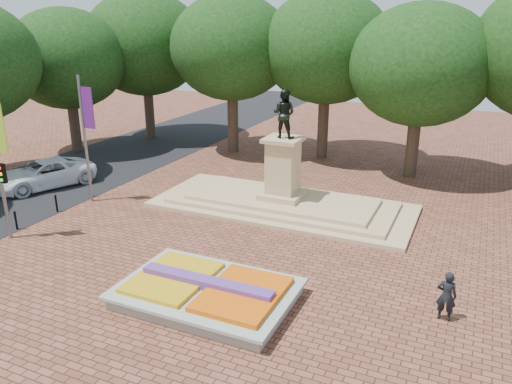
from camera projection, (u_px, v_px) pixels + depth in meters
ground at (210, 271)px, 20.41m from camera, size 90.00×90.00×0.00m
asphalt_street at (37, 187)px, 30.56m from camera, size 9.00×90.00×0.02m
flower_bed at (208, 292)px, 18.16m from camera, size 6.30×4.30×0.91m
monument at (282, 192)px, 26.99m from camera, size 14.00×6.00×6.40m
tree_row_back at (373, 68)px, 32.75m from camera, size 44.80×8.80×10.43m
van at (44, 174)px, 30.32m from camera, size 4.91×6.56×1.66m
pedestrian at (446, 296)px, 16.89m from camera, size 0.66×0.44×1.82m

